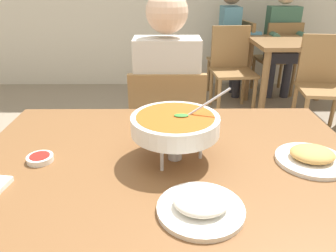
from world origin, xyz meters
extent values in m
cube|color=brown|center=(0.00, 0.00, 0.76)|extent=(1.38, 0.93, 0.04)
cylinder|color=brown|center=(-0.63, 0.40, 0.37)|extent=(0.07, 0.07, 0.74)
cylinder|color=brown|center=(0.63, 0.40, 0.37)|extent=(0.07, 0.07, 0.74)
cube|color=olive|center=(0.00, 0.84, 0.43)|extent=(0.44, 0.44, 0.03)
cube|color=olive|center=(0.00, 0.64, 0.68)|extent=(0.42, 0.04, 0.45)
cylinder|color=olive|center=(0.19, 1.03, 0.21)|extent=(0.04, 0.04, 0.42)
cylinder|color=olive|center=(-0.19, 1.03, 0.21)|extent=(0.04, 0.04, 0.42)
cylinder|color=olive|center=(0.19, 0.65, 0.21)|extent=(0.04, 0.04, 0.42)
cylinder|color=olive|center=(-0.19, 0.65, 0.21)|extent=(0.04, 0.04, 0.42)
cylinder|color=#2D2D38|center=(0.10, 0.86, 0.23)|extent=(0.10, 0.10, 0.45)
cylinder|color=#2D2D38|center=(-0.10, 0.86, 0.23)|extent=(0.10, 0.10, 0.45)
cube|color=#2D2D38|center=(0.00, 0.82, 0.51)|extent=(0.32, 0.32, 0.12)
cube|color=beige|center=(0.00, 0.74, 0.82)|extent=(0.36, 0.20, 0.50)
sphere|color=beige|center=(0.00, 0.74, 1.20)|extent=(0.22, 0.22, 0.22)
cylinder|color=beige|center=(0.16, 0.94, 0.77)|extent=(0.08, 0.28, 0.08)
cylinder|color=beige|center=(-0.16, 0.94, 0.77)|extent=(0.08, 0.28, 0.08)
cylinder|color=silver|center=(0.11, -0.02, 0.83)|extent=(0.01, 0.01, 0.10)
cylinder|color=silver|center=(-0.02, 0.06, 0.83)|extent=(0.01, 0.01, 0.10)
cylinder|color=silver|center=(-0.02, -0.09, 0.83)|extent=(0.01, 0.01, 0.10)
torus|color=silver|center=(0.02, -0.02, 0.88)|extent=(0.21, 0.21, 0.01)
cylinder|color=#B2B2B7|center=(0.02, -0.02, 0.79)|extent=(0.05, 0.05, 0.04)
cone|color=orange|center=(0.02, -0.02, 0.83)|extent=(0.02, 0.02, 0.04)
cylinder|color=white|center=(0.02, -0.02, 0.91)|extent=(0.30, 0.30, 0.06)
cylinder|color=#B75119|center=(0.02, -0.02, 0.93)|extent=(0.26, 0.26, 0.01)
ellipsoid|color=#388433|center=(0.04, -0.02, 0.94)|extent=(0.05, 0.03, 0.01)
cylinder|color=silver|center=(0.11, 0.00, 0.97)|extent=(0.18, 0.01, 0.13)
cylinder|color=white|center=(0.08, -0.30, 0.78)|extent=(0.24, 0.24, 0.01)
ellipsoid|color=white|center=(0.08, -0.30, 0.81)|extent=(0.15, 0.13, 0.04)
cylinder|color=white|center=(0.49, -0.05, 0.78)|extent=(0.24, 0.24, 0.01)
ellipsoid|color=tan|center=(0.49, -0.05, 0.81)|extent=(0.15, 0.13, 0.04)
cylinder|color=white|center=(-0.45, -0.03, 0.79)|extent=(0.09, 0.09, 0.02)
cylinder|color=maroon|center=(-0.45, -0.03, 0.79)|extent=(0.07, 0.07, 0.01)
cube|color=brown|center=(1.41, 2.39, 0.76)|extent=(1.00, 0.80, 0.04)
cylinder|color=brown|center=(0.97, 2.05, 0.37)|extent=(0.07, 0.07, 0.74)
cylinder|color=brown|center=(0.97, 2.73, 0.37)|extent=(0.07, 0.07, 0.74)
cylinder|color=brown|center=(1.85, 2.73, 0.37)|extent=(0.07, 0.07, 0.74)
cube|color=olive|center=(0.77, 2.93, 0.43)|extent=(0.50, 0.50, 0.03)
cube|color=olive|center=(0.97, 2.96, 0.68)|extent=(0.10, 0.42, 0.45)
cylinder|color=olive|center=(0.55, 3.09, 0.21)|extent=(0.04, 0.04, 0.42)
cylinder|color=olive|center=(0.61, 2.72, 0.21)|extent=(0.04, 0.04, 0.42)
cylinder|color=olive|center=(0.93, 3.15, 0.21)|extent=(0.04, 0.04, 0.42)
cylinder|color=olive|center=(0.99, 2.77, 0.21)|extent=(0.04, 0.04, 0.42)
cube|color=olive|center=(1.37, 3.03, 0.43)|extent=(0.47, 0.47, 0.03)
cube|color=olive|center=(1.38, 2.83, 0.68)|extent=(0.42, 0.07, 0.45)
cylinder|color=olive|center=(1.54, 3.23, 0.21)|extent=(0.04, 0.04, 0.42)
cylinder|color=olive|center=(1.16, 3.20, 0.21)|extent=(0.04, 0.04, 0.42)
cylinder|color=olive|center=(1.57, 2.85, 0.21)|extent=(0.04, 0.04, 0.42)
cylinder|color=olive|center=(1.19, 2.82, 0.21)|extent=(0.04, 0.04, 0.42)
cube|color=olive|center=(0.73, 2.39, 0.43)|extent=(0.48, 0.48, 0.03)
cube|color=olive|center=(0.71, 2.59, 0.68)|extent=(0.42, 0.07, 0.45)
cylinder|color=olive|center=(0.55, 2.18, 0.21)|extent=(0.04, 0.04, 0.42)
cylinder|color=olive|center=(0.93, 2.21, 0.21)|extent=(0.04, 0.04, 0.42)
cylinder|color=olive|center=(0.52, 2.56, 0.21)|extent=(0.04, 0.04, 0.42)
cylinder|color=olive|center=(0.90, 2.59, 0.21)|extent=(0.04, 0.04, 0.42)
cube|color=olive|center=(1.44, 1.78, 0.43)|extent=(0.49, 0.49, 0.03)
cube|color=olive|center=(1.46, 1.98, 0.68)|extent=(0.42, 0.09, 0.45)
cylinder|color=olive|center=(1.23, 1.62, 0.21)|extent=(0.04, 0.04, 0.42)
cylinder|color=olive|center=(1.27, 1.99, 0.21)|extent=(0.04, 0.04, 0.42)
cylinder|color=olive|center=(1.65, 1.95, 0.21)|extent=(0.04, 0.04, 0.42)
cylinder|color=#2D2D38|center=(0.87, 2.84, 0.23)|extent=(0.10, 0.10, 0.45)
cylinder|color=#2D2D38|center=(0.87, 3.04, 0.23)|extent=(0.10, 0.10, 0.45)
cube|color=#2D2D38|center=(0.83, 2.94, 0.51)|extent=(0.32, 0.32, 0.12)
cube|color=teal|center=(0.75, 2.94, 0.82)|extent=(0.20, 0.36, 0.50)
cylinder|color=teal|center=(0.95, 2.78, 0.77)|extent=(0.28, 0.08, 0.08)
cylinder|color=teal|center=(0.95, 3.10, 0.77)|extent=(0.28, 0.08, 0.08)
cylinder|color=#2D2D38|center=(1.28, 2.84, 0.23)|extent=(0.10, 0.10, 0.45)
cylinder|color=#2D2D38|center=(1.48, 2.84, 0.23)|extent=(0.10, 0.10, 0.45)
cube|color=#2D2D38|center=(1.38, 2.88, 0.51)|extent=(0.32, 0.32, 0.12)
cube|color=#3D6B56|center=(1.38, 2.96, 0.82)|extent=(0.36, 0.20, 0.50)
cylinder|color=#3D6B56|center=(1.22, 2.76, 0.77)|extent=(0.08, 0.28, 0.08)
cylinder|color=#3D6B56|center=(1.54, 2.76, 0.77)|extent=(0.08, 0.28, 0.08)
camera|label=1|loc=(-0.01, -1.01, 1.35)|focal=34.51mm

